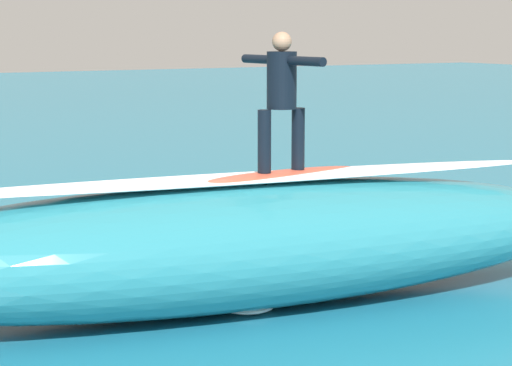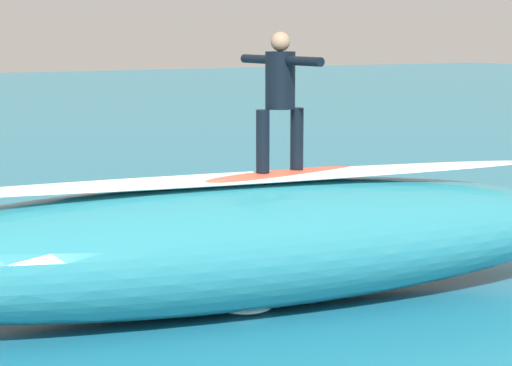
{
  "view_description": "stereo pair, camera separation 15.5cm",
  "coord_description": "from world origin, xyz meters",
  "px_view_note": "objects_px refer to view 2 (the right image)",
  "views": [
    {
      "loc": [
        4.39,
        11.32,
        3.22
      ],
      "look_at": [
        -1.66,
        0.7,
        1.22
      ],
      "focal_mm": 65.82,
      "sensor_mm": 36.0,
      "label": 1
    },
    {
      "loc": [
        4.25,
        11.39,
        3.22
      ],
      "look_at": [
        -1.66,
        0.7,
        1.22
      ],
      "focal_mm": 65.82,
      "sensor_mm": 36.0,
      "label": 2
    }
  ],
  "objects_px": {
    "surfer_riding": "(280,91)",
    "surfboard_paddling": "(237,246)",
    "surfer_paddling": "(239,237)",
    "surfboard_riding": "(280,175)"
  },
  "relations": [
    {
      "from": "surfer_riding",
      "to": "surfboard_paddling",
      "type": "bearing_deg",
      "value": -112.05
    },
    {
      "from": "surfer_paddling",
      "to": "surfboard_riding",
      "type": "bearing_deg",
      "value": 179.19
    },
    {
      "from": "surfboard_riding",
      "to": "surfer_riding",
      "type": "xyz_separation_m",
      "value": [
        0.0,
        0.0,
        0.99
      ]
    },
    {
      "from": "surfer_riding",
      "to": "surfer_paddling",
      "type": "bearing_deg",
      "value": -112.08
    },
    {
      "from": "surfer_riding",
      "to": "surfboard_paddling",
      "type": "height_order",
      "value": "surfer_riding"
    },
    {
      "from": "surfboard_paddling",
      "to": "surfer_paddling",
      "type": "xyz_separation_m",
      "value": [
        0.04,
        0.12,
        0.17
      ]
    },
    {
      "from": "surfboard_riding",
      "to": "surfer_riding",
      "type": "bearing_deg",
      "value": 0.0
    },
    {
      "from": "surfer_riding",
      "to": "surfer_paddling",
      "type": "xyz_separation_m",
      "value": [
        -0.78,
        -2.52,
        -2.31
      ]
    },
    {
      "from": "surfer_riding",
      "to": "surfer_paddling",
      "type": "height_order",
      "value": "surfer_riding"
    },
    {
      "from": "surfboard_riding",
      "to": "surfer_paddling",
      "type": "distance_m",
      "value": 2.95
    }
  ]
}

